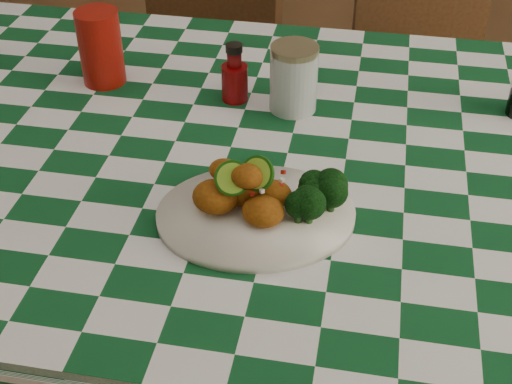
% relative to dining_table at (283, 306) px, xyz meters
% --- Properties ---
extents(dining_table, '(1.66, 1.06, 0.79)m').
position_rel_dining_table_xyz_m(dining_table, '(0.00, 0.00, 0.00)').
color(dining_table, '#0D451E').
rests_on(dining_table, ground).
extents(plate, '(0.36, 0.31, 0.02)m').
position_rel_dining_table_xyz_m(plate, '(-0.02, -0.19, 0.40)').
color(plate, white).
rests_on(plate, dining_table).
extents(fried_chicken_pile, '(0.14, 0.10, 0.09)m').
position_rel_dining_table_xyz_m(fried_chicken_pile, '(-0.03, -0.19, 0.45)').
color(fried_chicken_pile, '#914F0E').
rests_on(fried_chicken_pile, plate).
extents(broccoli_side, '(0.08, 0.08, 0.06)m').
position_rel_dining_table_xyz_m(broccoli_side, '(0.07, -0.18, 0.44)').
color(broccoli_side, black).
rests_on(broccoli_side, plate).
extents(red_tumbler, '(0.10, 0.10, 0.15)m').
position_rel_dining_table_xyz_m(red_tumbler, '(-0.41, 0.19, 0.47)').
color(red_tumbler, maroon).
rests_on(red_tumbler, dining_table).
extents(ketchup_bottle, '(0.07, 0.07, 0.12)m').
position_rel_dining_table_xyz_m(ketchup_bottle, '(-0.13, 0.16, 0.45)').
color(ketchup_bottle, '#6F0507').
rests_on(ketchup_bottle, dining_table).
extents(mason_jar, '(0.09, 0.09, 0.13)m').
position_rel_dining_table_xyz_m(mason_jar, '(-0.01, 0.15, 0.46)').
color(mason_jar, '#B2BCBA').
rests_on(mason_jar, dining_table).
extents(wooden_chair_left, '(0.58, 0.60, 1.01)m').
position_rel_dining_table_xyz_m(wooden_chair_left, '(-0.44, 0.77, 0.11)').
color(wooden_chair_left, '#472814').
rests_on(wooden_chair_left, ground).
extents(wooden_chair_right, '(0.45, 0.46, 0.82)m').
position_rel_dining_table_xyz_m(wooden_chair_right, '(0.28, 0.73, 0.02)').
color(wooden_chair_right, '#472814').
rests_on(wooden_chair_right, ground).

